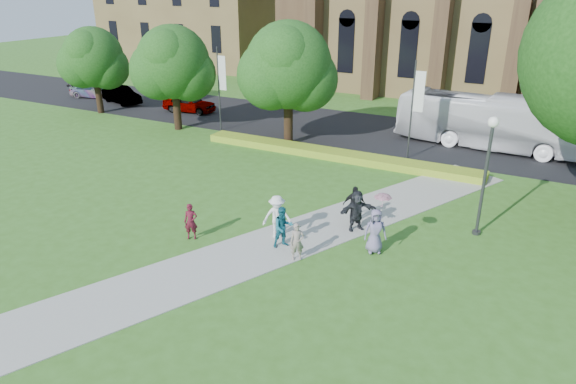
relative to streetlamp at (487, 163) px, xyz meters
The scene contains 22 objects.
ground 10.46m from the streetlamp, 139.09° to the right, with size 160.00×160.00×0.00m, color #38681F.
road 15.79m from the streetlamp, 119.05° to the left, with size 160.00×10.00×0.02m, color black.
footpath 9.86m from the streetlamp, 143.75° to the right, with size 3.20×30.00×0.04m, color #B2B2A8.
flower_hedge 12.02m from the streetlamp, 144.81° to the left, with size 18.00×1.40×0.45m, color #C7D029.
streetlamp is the anchor object (origin of this frame).
street_tree_0 23.77m from the streetlamp, 161.57° to the left, with size 5.20×5.20×7.50m.
street_tree_1 15.81m from the streetlamp, 149.35° to the left, with size 5.60×5.60×8.05m.
street_tree_2 32.65m from the streetlamp, 164.90° to the left, with size 4.80×4.80×6.95m.
banner_pole_0 10.23m from the streetlamp, 121.76° to the left, with size 0.70×0.10×6.00m.
banner_pole_1 21.25m from the streetlamp, 155.83° to the left, with size 0.70×0.10×6.00m.
tour_coach 13.52m from the streetlamp, 95.20° to the left, with size 2.92×12.46×3.47m, color silver.
car_0 27.95m from the streetlamp, 154.15° to the left, with size 1.80×4.47×1.52m, color gray.
car_1 34.65m from the streetlamp, 159.82° to the left, with size 1.54×4.42×1.46m, color gray.
car_2 38.91m from the streetlamp, 161.13° to the left, with size 1.76×4.33×1.26m, color gray.
pedestrian_0 12.61m from the streetlamp, 150.08° to the right, with size 0.57×0.38×1.57m, color #531320.
pedestrian_1 8.85m from the streetlamp, 144.18° to the right, with size 0.86×0.67×1.76m, color #165D6E.
pedestrian_2 9.01m from the streetlamp, 150.03° to the right, with size 1.23×0.71×1.90m, color white.
pedestrian_3 5.88m from the streetlamp, 164.48° to the right, with size 1.02×0.42×1.74m, color black.
pedestrian_4 5.53m from the streetlamp, 133.05° to the right, with size 0.91×0.59×1.87m, color slate.
pedestrian_5 5.73m from the streetlamp, 156.09° to the right, with size 1.71×0.55×1.85m, color #212328.
pedestrian_6 8.57m from the streetlamp, 136.21° to the right, with size 0.56×0.37×1.55m, color gray.
parasol 4.94m from the streetlamp, 132.29° to the right, with size 0.68×0.68×0.60m, color #E3A0B7.
Camera 1 is at (9.55, -15.07, 10.28)m, focal length 32.00 mm.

